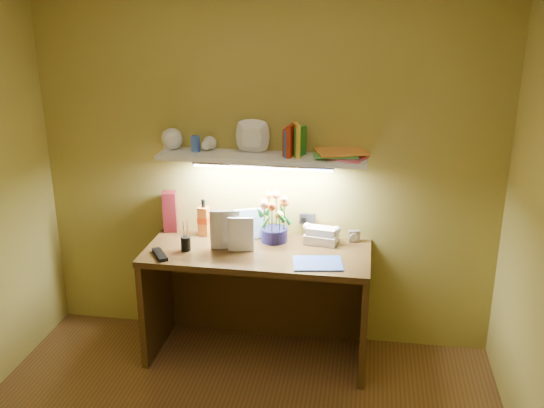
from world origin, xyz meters
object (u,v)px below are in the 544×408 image
Objects in this scene: desk_clock at (354,236)px; telephone at (322,234)px; flower_bouquet at (274,219)px; whisky_bottle at (204,217)px; desk at (258,304)px.

telephone is at bearing 177.52° from desk_clock.
flower_bouquet is 4.12× the size of desk_clock.
whisky_bottle is (-0.78, 0.01, 0.06)m from telephone.
desk is at bearing -145.19° from telephone.
desk_clock is at bearing 23.34° from telephone.
flower_bouquet is at bearing -167.24° from telephone.
telephone reaches higher than desk.
whisky_bottle is (-0.98, -0.05, 0.09)m from desk_clock.
telephone reaches higher than desk_clock.
whisky_bottle is at bearing 176.43° from flower_bouquet.
desk is 5.68× the size of whisky_bottle.
desk is 19.04× the size of desk_clock.
telephone is (0.30, 0.02, -0.09)m from flower_bouquet.
telephone is at bearing 4.05° from flower_bouquet.
desk_clock is at bearing 8.38° from flower_bouquet.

